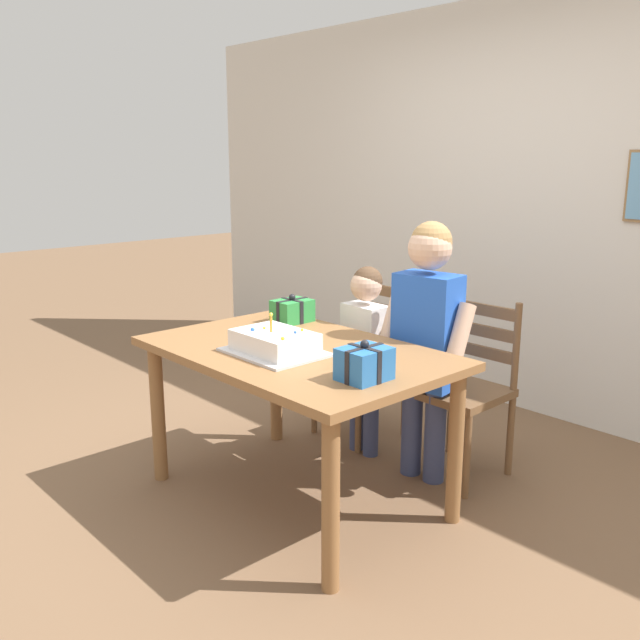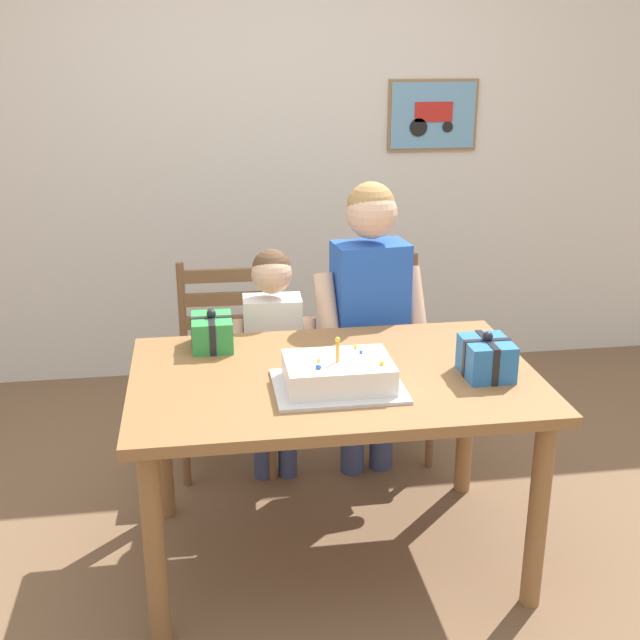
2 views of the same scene
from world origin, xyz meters
name	(u,v)px [view 1 (image 1 of 2)]	position (x,y,z in m)	size (l,w,h in m)	color
ground_plane	(298,498)	(0.00, 0.00, 0.00)	(20.00, 20.00, 0.00)	brown
back_wall	(530,209)	(0.00, 1.94, 1.30)	(6.40, 0.11, 2.60)	silver
dining_table	(297,369)	(0.00, 0.00, 0.66)	(1.44, 0.93, 0.76)	olive
birthday_cake	(275,343)	(-0.01, -0.12, 0.81)	(0.44, 0.34, 0.19)	silver
gift_box_red_large	(292,311)	(-0.42, 0.33, 0.82)	(0.16, 0.20, 0.16)	#2D8E42
gift_box_beside_cake	(364,364)	(0.53, -0.10, 0.83)	(0.17, 0.20, 0.17)	#286BB7
chair_left	(365,358)	(-0.36, 0.84, 0.47)	(0.43, 0.43, 0.92)	brown
chair_right	(465,387)	(0.36, 0.84, 0.47)	(0.42, 0.42, 0.92)	brown
child_older	(427,327)	(0.26, 0.63, 0.81)	(0.50, 0.30, 1.33)	#38426B
child_younger	(365,342)	(-0.16, 0.63, 0.64)	(0.39, 0.22, 1.06)	#38426B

